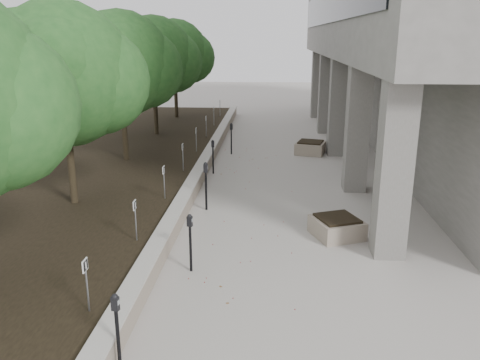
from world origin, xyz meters
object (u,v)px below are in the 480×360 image
(crabapple_tree_3, at_px, (121,86))
(parking_meter_1, at_px, (118,332))
(parking_meter_2, at_px, (190,243))
(parking_meter_5, at_px, (231,139))
(crabapple_tree_4, at_px, (154,76))
(crabapple_tree_2, at_px, (65,105))
(crabapple_tree_5, at_px, (175,69))
(planter_front, at_px, (337,227))
(parking_meter_4, at_px, (213,157))
(planter_back, at_px, (310,147))
(parking_meter_3, at_px, (206,186))

(crabapple_tree_3, xyz_separation_m, parking_meter_1, (3.25, -11.44, -2.48))
(parking_meter_2, xyz_separation_m, parking_meter_5, (-0.04, 10.88, 0.02))
(crabapple_tree_4, height_order, parking_meter_1, crabapple_tree_4)
(crabapple_tree_3, relative_size, parking_meter_2, 4.16)
(crabapple_tree_2, distance_m, parking_meter_2, 5.51)
(crabapple_tree_5, xyz_separation_m, planter_front, (7.17, -16.01, -2.86))
(parking_meter_4, distance_m, parking_meter_5, 3.14)
(parking_meter_4, relative_size, planter_back, 1.08)
(parking_meter_2, bearing_deg, planter_back, 87.78)
(crabapple_tree_3, distance_m, parking_meter_1, 12.15)
(crabapple_tree_4, bearing_deg, parking_meter_2, -73.88)
(parking_meter_1, relative_size, parking_meter_4, 1.02)
(crabapple_tree_4, xyz_separation_m, parking_meter_4, (3.35, -5.37, -2.49))
(crabapple_tree_2, bearing_deg, parking_meter_5, 64.10)
(crabapple_tree_2, relative_size, crabapple_tree_3, 1.00)
(parking_meter_1, bearing_deg, parking_meter_2, 93.53)
(crabapple_tree_2, xyz_separation_m, parking_meter_1, (3.25, -6.44, -2.48))
(parking_meter_3, distance_m, parking_meter_5, 7.01)
(crabapple_tree_5, height_order, planter_back, crabapple_tree_5)
(planter_front, bearing_deg, parking_meter_2, -147.64)
(parking_meter_1, bearing_deg, parking_meter_3, 100.05)
(planter_back, bearing_deg, planter_front, -89.86)
(crabapple_tree_5, xyz_separation_m, parking_meter_1, (3.25, -21.44, -2.48))
(parking_meter_2, bearing_deg, planter_front, 46.72)
(crabapple_tree_5, height_order, parking_meter_4, crabapple_tree_5)
(parking_meter_1, xyz_separation_m, parking_meter_2, (0.55, 3.30, 0.01))
(crabapple_tree_5, distance_m, parking_meter_4, 11.18)
(crabapple_tree_2, xyz_separation_m, parking_meter_3, (3.61, 0.73, -2.40))
(parking_meter_2, distance_m, planter_back, 11.73)
(planter_back, bearing_deg, parking_meter_1, -104.99)
(parking_meter_3, xyz_separation_m, planter_back, (3.53, 7.36, -0.44))
(parking_meter_1, relative_size, parking_meter_5, 0.95)
(planter_back, bearing_deg, crabapple_tree_3, -156.57)
(crabapple_tree_2, relative_size, parking_meter_4, 4.29)
(crabapple_tree_5, height_order, planter_front, crabapple_tree_5)
(crabapple_tree_2, bearing_deg, parking_meter_3, 11.47)
(crabapple_tree_3, height_order, planter_back, crabapple_tree_3)
(parking_meter_1, bearing_deg, planter_back, 87.97)
(planter_front, bearing_deg, crabapple_tree_4, 123.07)
(parking_meter_3, bearing_deg, parking_meter_1, -94.50)
(crabapple_tree_3, bearing_deg, parking_meter_1, -74.15)
(parking_meter_3, bearing_deg, parking_meter_4, 92.33)
(parking_meter_1, distance_m, parking_meter_2, 3.35)
(crabapple_tree_3, distance_m, parking_meter_3, 6.09)
(parking_meter_3, height_order, planter_back, parking_meter_3)
(crabapple_tree_3, distance_m, crabapple_tree_5, 10.00)
(crabapple_tree_3, height_order, crabapple_tree_5, same)
(parking_meter_3, height_order, planter_front, parking_meter_3)
(parking_meter_5, bearing_deg, crabapple_tree_2, -129.85)
(crabapple_tree_5, bearing_deg, parking_meter_4, -72.11)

